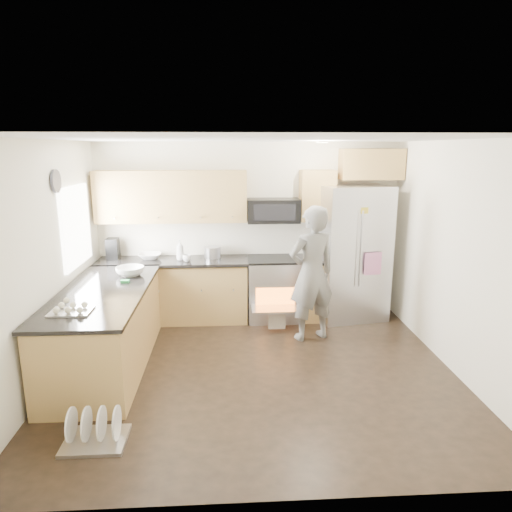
{
  "coord_description": "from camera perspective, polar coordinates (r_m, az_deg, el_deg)",
  "views": [
    {
      "loc": [
        -0.3,
        -4.81,
        2.51
      ],
      "look_at": [
        0.02,
        0.5,
        1.25
      ],
      "focal_mm": 32.0,
      "sensor_mm": 36.0,
      "label": 1
    }
  ],
  "objects": [
    {
      "name": "ground",
      "position": [
        5.43,
        0.12,
        -14.18
      ],
      "size": [
        4.5,
        4.5,
        0.0
      ],
      "primitive_type": "plane",
      "color": "black",
      "rests_on": "ground"
    },
    {
      "name": "room_shell",
      "position": [
        4.9,
        -0.32,
        3.54
      ],
      "size": [
        4.54,
        4.04,
        2.62
      ],
      "color": "white",
      "rests_on": "ground"
    },
    {
      "name": "back_cabinet_run",
      "position": [
        6.74,
        -5.78,
        0.02
      ],
      "size": [
        4.45,
        0.64,
        2.5
      ],
      "color": "#B28647",
      "rests_on": "ground"
    },
    {
      "name": "peninsula",
      "position": [
        5.64,
        -18.28,
        -8.61
      ],
      "size": [
        0.96,
        2.36,
        1.04
      ],
      "color": "#B28647",
      "rests_on": "ground"
    },
    {
      "name": "stove_range",
      "position": [
        6.78,
        2.19,
        -2.34
      ],
      "size": [
        0.76,
        0.97,
        1.79
      ],
      "color": "#B7B7BC",
      "rests_on": "ground"
    },
    {
      "name": "refrigerator",
      "position": [
        6.92,
        11.8,
        0.41
      ],
      "size": [
        1.09,
        0.91,
        1.99
      ],
      "rotation": [
        0.0,
        0.0,
        0.17
      ],
      "color": "#B7B7BC",
      "rests_on": "ground"
    },
    {
      "name": "person",
      "position": [
        6.03,
        6.98,
        -2.21
      ],
      "size": [
        0.76,
        0.63,
        1.8
      ],
      "primitive_type": "imported",
      "rotation": [
        0.0,
        0.0,
        3.48
      ],
      "color": "slate",
      "rests_on": "ground"
    },
    {
      "name": "dish_rack",
      "position": [
        4.49,
        -19.48,
        -20.15
      ],
      "size": [
        0.54,
        0.43,
        0.33
      ],
      "rotation": [
        0.0,
        0.0,
        0.0
      ],
      "color": "#B7B7BC",
      "rests_on": "ground"
    }
  ]
}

